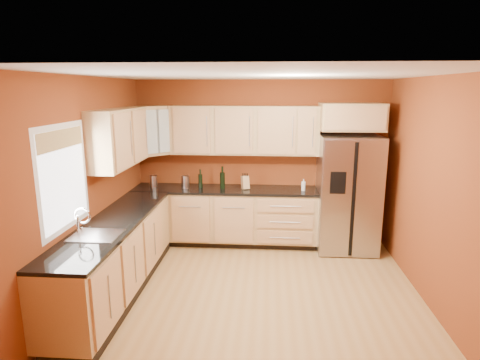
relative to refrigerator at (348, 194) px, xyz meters
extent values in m
plane|color=#AB7D42|center=(-1.35, -1.62, -0.89)|extent=(4.00, 4.00, 0.00)
plane|color=silver|center=(-1.35, -1.62, 1.71)|extent=(4.00, 4.00, 0.00)
cube|color=maroon|center=(-1.35, 0.38, 0.41)|extent=(4.00, 0.04, 2.60)
cube|color=maroon|center=(-1.35, -3.62, 0.41)|extent=(4.00, 0.04, 2.60)
cube|color=maroon|center=(-3.35, -1.62, 0.41)|extent=(0.04, 4.00, 2.60)
cube|color=maroon|center=(0.65, -1.62, 0.41)|extent=(0.04, 4.00, 2.60)
cube|color=tan|center=(-1.90, 0.07, -0.45)|extent=(2.90, 0.60, 0.88)
cube|color=tan|center=(-3.05, -1.62, -0.45)|extent=(0.60, 2.80, 0.88)
cube|color=black|center=(-1.90, 0.06, 0.01)|extent=(2.90, 0.62, 0.04)
cube|color=black|center=(-3.04, -1.62, 0.01)|extent=(0.62, 2.80, 0.04)
cube|color=tan|center=(-1.60, 0.21, 0.94)|extent=(2.30, 0.33, 0.75)
cube|color=tan|center=(-3.19, -0.90, 0.94)|extent=(0.33, 1.35, 0.75)
cube|color=tan|center=(-3.02, 0.04, 0.94)|extent=(0.67, 0.67, 0.75)
cube|color=tan|center=(0.00, 0.07, 1.16)|extent=(0.92, 0.60, 0.40)
cube|color=#B0B0B4|center=(0.00, 0.00, 0.00)|extent=(0.90, 0.75, 1.78)
cube|color=white|center=(-3.33, -2.12, 0.66)|extent=(0.03, 0.90, 1.00)
cylinder|color=#B0B0B4|center=(-2.53, 0.06, 0.13)|extent=(0.16, 0.16, 0.20)
cylinder|color=#B0B0B4|center=(-3.05, 0.08, 0.12)|extent=(0.14, 0.14, 0.19)
cube|color=tan|center=(-1.57, 0.06, 0.13)|extent=(0.13, 0.13, 0.21)
cylinder|color=white|center=(-0.67, 0.02, 0.12)|extent=(0.08, 0.08, 0.18)
camera|label=1|loc=(-1.21, -6.04, 1.55)|focal=30.00mm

